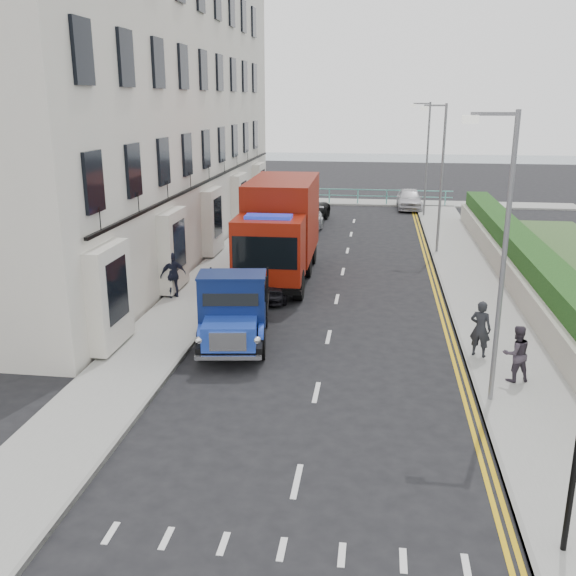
% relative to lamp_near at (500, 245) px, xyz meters
% --- Properties ---
extents(ground, '(120.00, 120.00, 0.00)m').
position_rel_lamp_near_xyz_m(ground, '(-4.18, 2.00, -4.00)').
color(ground, black).
rests_on(ground, ground).
extents(pavement_west, '(2.40, 38.00, 0.12)m').
position_rel_lamp_near_xyz_m(pavement_west, '(-9.38, 11.00, -3.94)').
color(pavement_west, gray).
rests_on(pavement_west, ground).
extents(pavement_east, '(2.60, 38.00, 0.12)m').
position_rel_lamp_near_xyz_m(pavement_east, '(1.12, 11.00, -3.94)').
color(pavement_east, gray).
rests_on(pavement_east, ground).
extents(promenade, '(30.00, 2.50, 0.12)m').
position_rel_lamp_near_xyz_m(promenade, '(-4.18, 31.00, -3.94)').
color(promenade, gray).
rests_on(promenade, ground).
extents(sea_plane, '(120.00, 120.00, 0.00)m').
position_rel_lamp_near_xyz_m(sea_plane, '(-4.18, 62.00, -4.00)').
color(sea_plane, slate).
rests_on(sea_plane, ground).
extents(terrace_west, '(6.31, 30.20, 14.25)m').
position_rel_lamp_near_xyz_m(terrace_west, '(-13.65, 15.00, 3.17)').
color(terrace_west, beige).
rests_on(terrace_west, ground).
extents(garden_east, '(1.45, 28.00, 1.75)m').
position_rel_lamp_near_xyz_m(garden_east, '(3.03, 11.00, -3.10)').
color(garden_east, '#B2AD9E').
rests_on(garden_east, ground).
extents(seafront_railing, '(13.00, 0.08, 1.11)m').
position_rel_lamp_near_xyz_m(seafront_railing, '(-4.18, 30.20, -3.42)').
color(seafront_railing, '#59B2A5').
rests_on(seafront_railing, ground).
extents(lamp_near, '(1.23, 0.18, 7.00)m').
position_rel_lamp_near_xyz_m(lamp_near, '(0.00, 0.00, 0.00)').
color(lamp_near, slate).
rests_on(lamp_near, ground).
extents(lamp_mid, '(1.23, 0.18, 7.00)m').
position_rel_lamp_near_xyz_m(lamp_mid, '(0.00, 16.00, 0.00)').
color(lamp_mid, slate).
rests_on(lamp_mid, ground).
extents(lamp_far, '(1.23, 0.18, 7.00)m').
position_rel_lamp_near_xyz_m(lamp_far, '(0.00, 26.00, 0.00)').
color(lamp_far, slate).
rests_on(lamp_far, ground).
extents(bedford_lorry, '(2.58, 5.10, 2.32)m').
position_rel_lamp_near_xyz_m(bedford_lorry, '(-6.93, 2.69, -2.93)').
color(bedford_lorry, black).
rests_on(bedford_lorry, ground).
extents(red_lorry, '(2.72, 7.69, 4.01)m').
position_rel_lamp_near_xyz_m(red_lorry, '(-6.74, 10.75, -1.86)').
color(red_lorry, black).
rests_on(red_lorry, ground).
extents(parked_car_front, '(1.73, 4.10, 1.39)m').
position_rel_lamp_near_xyz_m(parked_car_front, '(-6.78, 8.31, -3.30)').
color(parked_car_front, black).
rests_on(parked_car_front, ground).
extents(parked_car_mid, '(1.44, 4.02, 1.32)m').
position_rel_lamp_near_xyz_m(parked_car_mid, '(-7.78, 13.89, -3.34)').
color(parked_car_mid, '#5E7FCB').
rests_on(parked_car_mid, ground).
extents(parked_car_rear, '(2.04, 4.40, 1.24)m').
position_rel_lamp_near_xyz_m(parked_car_rear, '(-6.78, 20.00, -3.38)').
color(parked_car_rear, '#B8B9BE').
rests_on(parked_car_rear, ground).
extents(seafront_car_left, '(4.02, 6.24, 1.60)m').
position_rel_lamp_near_xyz_m(seafront_car_left, '(-7.49, 22.97, -3.20)').
color(seafront_car_left, black).
rests_on(seafront_car_left, ground).
extents(seafront_car_right, '(1.68, 4.05, 1.37)m').
position_rel_lamp_near_xyz_m(seafront_car_right, '(-0.68, 28.94, -3.31)').
color(seafront_car_right, silver).
rests_on(seafront_car_right, ground).
extents(pedestrian_east_near, '(0.71, 0.60, 1.65)m').
position_rel_lamp_near_xyz_m(pedestrian_east_near, '(0.22, 2.79, -3.05)').
color(pedestrian_east_near, black).
rests_on(pedestrian_east_near, pavement_east).
extents(pedestrian_east_far, '(0.87, 0.76, 1.52)m').
position_rel_lamp_near_xyz_m(pedestrian_east_far, '(0.90, 1.19, -3.12)').
color(pedestrian_east_far, '#3B333E').
rests_on(pedestrian_east_far, pavement_east).
extents(pedestrian_west_near, '(1.03, 0.94, 1.69)m').
position_rel_lamp_near_xyz_m(pedestrian_west_near, '(-10.18, 7.07, -3.03)').
color(pedestrian_west_near, black).
rests_on(pedestrian_west_near, pavement_west).
extents(pedestrian_west_far, '(1.10, 0.99, 1.89)m').
position_rel_lamp_near_xyz_m(pedestrian_west_far, '(-8.58, 15.03, -2.93)').
color(pedestrian_west_far, '#42372F').
rests_on(pedestrian_west_far, pavement_west).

